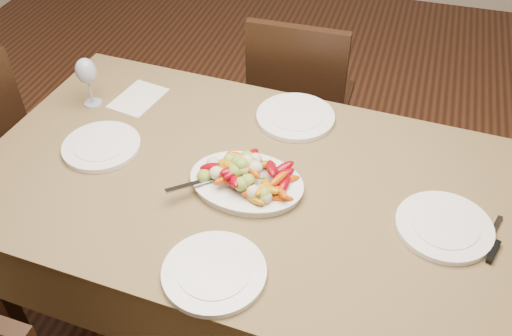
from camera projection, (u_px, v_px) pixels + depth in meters
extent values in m
plane|color=#3B1F12|center=(222.00, 275.00, 2.49)|extent=(6.00, 6.00, 0.00)
cube|color=brown|center=(256.00, 258.00, 2.08)|extent=(1.90, 1.15, 0.76)
ellipsoid|color=white|center=(247.00, 184.00, 1.80)|extent=(0.37, 0.28, 0.02)
cylinder|color=white|center=(102.00, 146.00, 1.95)|extent=(0.27, 0.27, 0.02)
cylinder|color=white|center=(444.00, 227.00, 1.67)|extent=(0.28, 0.28, 0.02)
cylinder|color=white|center=(295.00, 117.00, 2.07)|extent=(0.29, 0.29, 0.02)
cylinder|color=white|center=(214.00, 273.00, 1.55)|extent=(0.29, 0.29, 0.02)
cube|color=silver|center=(138.00, 98.00, 2.18)|extent=(0.18, 0.23, 0.00)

